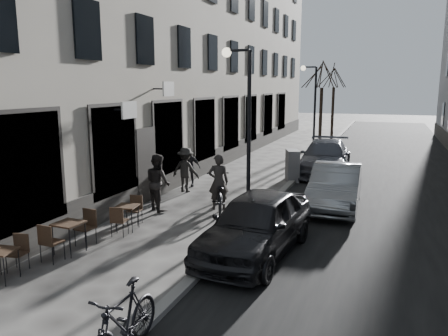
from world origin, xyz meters
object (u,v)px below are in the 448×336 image
Objects in this scene: tree_near at (322,75)px; car_far at (325,157)px; streetlamp_far at (312,102)px; pedestrian_far at (189,167)px; bicycle at (219,192)px; streetlamp_near at (243,115)px; moped at (123,324)px; bistro_set_b at (69,234)px; pedestrian_near at (158,182)px; car_near at (256,224)px; tree_far at (334,77)px; pedestrian_mid at (186,170)px; car_mid at (336,186)px; bistro_set_c at (127,215)px; bistro_set_a at (2,262)px; utility_cabinet at (292,166)px.

tree_near is 1.08× the size of car_far.
pedestrian_far is at bearing -111.98° from streetlamp_far.
bicycle is at bearing -95.60° from streetlamp_far.
streetlamp_near is 0.96× the size of car_far.
moped is (1.62, -8.01, 0.01)m from bicycle.
bistro_set_b is at bearing -127.20° from streetlamp_near.
streetlamp_near is 3.65m from pedestrian_near.
streetlamp_far is at bearing -70.49° from pedestrian_near.
streetlamp_far is at bearing 106.09° from car_far.
car_near is (2.27, -3.34, 0.20)m from bicycle.
tree_far is at bearing 89.80° from streetlamp_near.
bistro_set_b is 0.91× the size of pedestrian_mid.
pedestrian_mid reaches higher than car_mid.
car_far is at bearing -126.97° from pedestrian_mid.
bistro_set_c is 3.96m from car_near.
car_far reaches higher than bistro_set_a.
tree_near reaches higher than utility_cabinet.
utility_cabinet is (0.20, -15.07, -4.00)m from tree_far.
tree_near is at bearing 71.27° from bistro_set_a.
pedestrian_far is at bearing 87.52° from bistro_set_c.
bistro_set_a is 0.82× the size of pedestrian_mid.
car_mid is at bearing -79.24° from tree_near.
tree_near is 4.27× the size of utility_cabinet.
car_mid is (5.90, -1.14, -0.05)m from pedestrian_far.
bistro_set_a is (-3.41, -20.82, -4.25)m from tree_near.
pedestrian_far is (-0.09, 9.33, 0.36)m from bistro_set_a.
car_far reaches higher than car_near.
moped is (-0.84, -15.23, -0.19)m from car_far.
pedestrian_near reaches higher than car_near.
car_mid reaches higher than moped.
pedestrian_near is at bearing 76.17° from bistro_set_a.
tree_near is (0.07, 3.00, 1.50)m from streetlamp_far.
pedestrian_far is (-2.33, 2.71, 0.21)m from bicycle.
utility_cabinet is 4.78m from pedestrian_mid.
tree_far is 21.53m from pedestrian_near.
car_near is at bearing 132.80° from pedestrian_mid.
streetlamp_near reaches higher than pedestrian_far.
pedestrian_far is 7.60m from car_near.
bicycle is (1.98, 4.86, 0.09)m from bistro_set_b.
tree_far is 28.51m from moped.
utility_cabinet is 0.78× the size of pedestrian_mid.
tree_far is 23.89m from car_near.
bistro_set_a is at bearing -119.87° from streetlamp_near.
bicycle is (-1.10, -11.20, -2.60)m from streetlamp_far.
streetlamp_near is 2.74× the size of pedestrian_near.
tree_far reaches higher than car_near.
streetlamp_near is 12.00m from streetlamp_far.
tree_near reaches higher than bistro_set_a.
pedestrian_mid reaches higher than moped.
car_near reaches higher than bistro_set_c.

